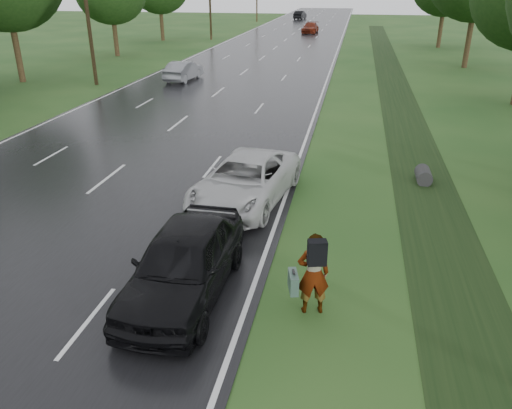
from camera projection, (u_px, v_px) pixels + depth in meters
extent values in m
cube|color=black|center=(271.00, 52.00, 51.65)|extent=(14.00, 180.00, 0.04)
cube|color=silver|center=(336.00, 53.00, 50.46)|extent=(0.12, 180.00, 0.01)
cube|color=silver|center=(208.00, 50.00, 52.81)|extent=(0.12, 180.00, 0.01)
cube|color=silver|center=(271.00, 51.00, 51.64)|extent=(0.12, 180.00, 0.01)
cube|color=black|center=(403.00, 116.00, 27.27)|extent=(2.20, 120.00, 0.01)
cylinder|color=#2D2D2D|center=(423.00, 175.00, 18.22)|extent=(0.56, 1.00, 0.56)
cylinder|color=#342315|center=(87.00, 9.00, 33.30)|extent=(0.26, 0.26, 10.00)
cylinder|color=#342315|center=(468.00, 42.00, 41.43)|extent=(0.44, 0.44, 4.16)
cylinder|color=#342315|center=(440.00, 30.00, 54.11)|extent=(0.44, 0.44, 3.68)
cylinder|color=#342315|center=(18.00, 53.00, 35.55)|extent=(0.44, 0.44, 4.00)
cylinder|color=#342315|center=(116.00, 38.00, 48.07)|extent=(0.44, 0.44, 3.36)
cylinder|color=#342315|center=(162.00, 25.00, 60.67)|extent=(0.44, 0.44, 3.52)
imported|color=#A5998C|center=(313.00, 274.00, 10.77)|extent=(0.80, 0.63, 1.94)
cube|color=black|center=(317.00, 253.00, 10.23)|extent=(0.43, 0.32, 0.54)
cube|color=#3C574B|center=(293.00, 282.00, 10.94)|extent=(0.31, 0.57, 0.44)
cube|color=black|center=(294.00, 272.00, 10.84)|extent=(0.10, 0.19, 0.04)
imported|color=silver|center=(245.00, 180.00, 16.28)|extent=(3.28, 5.74, 1.51)
imported|color=black|center=(184.00, 262.00, 11.39)|extent=(2.06, 4.96, 1.68)
imported|color=gray|center=(184.00, 71.00, 36.42)|extent=(1.85, 4.29, 1.37)
imported|color=#671B0B|center=(310.00, 28.00, 69.38)|extent=(2.21, 4.89, 1.39)
imported|color=black|center=(300.00, 15.00, 93.78)|extent=(2.09, 4.69, 1.50)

